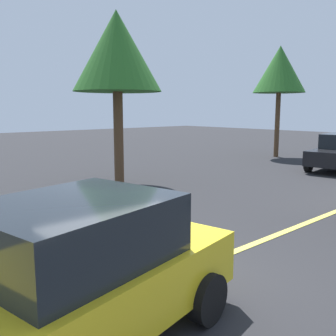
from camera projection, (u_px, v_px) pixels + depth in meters
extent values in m
plane|color=#262628|center=(149.00, 286.00, 5.62)|extent=(80.00, 80.00, 0.00)
cube|color=#E0D14C|center=(264.00, 240.00, 7.59)|extent=(28.00, 0.16, 0.01)
cube|color=gold|center=(61.00, 296.00, 3.98)|extent=(4.55, 2.66, 0.68)
cube|color=black|center=(75.00, 230.00, 4.04)|extent=(2.33, 2.01, 0.68)
cylinder|color=black|center=(207.00, 298.00, 4.62)|extent=(0.67, 0.34, 0.64)
cylinder|color=black|center=(103.00, 262.00, 5.73)|extent=(0.67, 0.34, 0.64)
cylinder|color=black|center=(309.00, 164.00, 15.91)|extent=(0.66, 0.30, 0.64)
cylinder|color=black|center=(332.00, 157.00, 18.23)|extent=(0.66, 0.30, 0.64)
cylinder|color=#513823|center=(119.00, 138.00, 13.23)|extent=(0.34, 0.34, 3.24)
cone|color=#286023|center=(117.00, 51.00, 12.77)|extent=(3.07, 3.07, 2.73)
cylinder|color=#513823|center=(277.00, 125.00, 20.76)|extent=(0.26, 0.26, 3.54)
cone|color=#286023|center=(280.00, 69.00, 20.29)|extent=(2.81, 2.81, 2.50)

